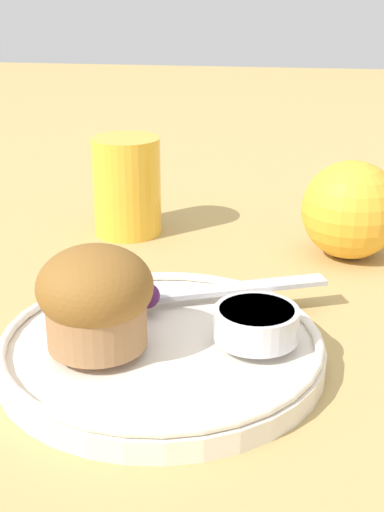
{
  "coord_description": "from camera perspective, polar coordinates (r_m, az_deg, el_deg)",
  "views": [
    {
      "loc": [
        0.06,
        -0.38,
        0.23
      ],
      "look_at": [
        0.0,
        0.05,
        0.06
      ],
      "focal_mm": 50.0,
      "sensor_mm": 36.0,
      "label": 1
    }
  ],
  "objects": [
    {
      "name": "juice_glass",
      "position": [
        0.66,
        -5.23,
        5.59
      ],
      "size": [
        0.06,
        0.06,
        0.09
      ],
      "color": "gold",
      "rests_on": "ground_plane"
    },
    {
      "name": "orange_fruit",
      "position": [
        0.62,
        12.6,
        3.62
      ],
      "size": [
        0.08,
        0.08,
        0.08
      ],
      "color": "#F4A82D",
      "rests_on": "ground_plane"
    },
    {
      "name": "plate",
      "position": [
        0.45,
        -2.45,
        -7.4
      ],
      "size": [
        0.2,
        0.2,
        0.02
      ],
      "color": "silver",
      "rests_on": "ground_plane"
    },
    {
      "name": "ground_plane",
      "position": [
        0.45,
        -1.03,
        -9.09
      ],
      "size": [
        3.0,
        3.0,
        0.0
      ],
      "primitive_type": "plane",
      "color": "tan"
    },
    {
      "name": "butter_knife",
      "position": [
        0.5,
        -0.33,
        -2.89
      ],
      "size": [
        0.18,
        0.09,
        0.0
      ],
      "rotation": [
        0.0,
        0.0,
        0.38
      ],
      "color": "#B7B7BC",
      "rests_on": "plate"
    },
    {
      "name": "muffin",
      "position": [
        0.43,
        -7.73,
        -3.34
      ],
      "size": [
        0.07,
        0.07,
        0.06
      ],
      "color": "#9E7047",
      "rests_on": "plate"
    },
    {
      "name": "cream_ramekin",
      "position": [
        0.44,
        5.17,
        -5.28
      ],
      "size": [
        0.05,
        0.05,
        0.02
      ],
      "color": "silver",
      "rests_on": "plate"
    },
    {
      "name": "berry_pair",
      "position": [
        0.48,
        -4.59,
        -3.12
      ],
      "size": [
        0.03,
        0.02,
        0.02
      ],
      "color": "#4C194C",
      "rests_on": "plate"
    }
  ]
}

